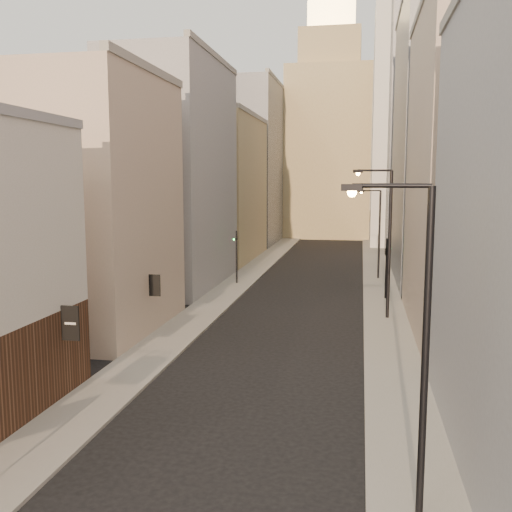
% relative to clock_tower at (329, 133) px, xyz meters
% --- Properties ---
extents(sidewalk_left, '(3.00, 140.00, 0.15)m').
position_rel_clock_tower_xyz_m(sidewalk_left, '(-5.50, -37.00, -17.56)').
color(sidewalk_left, gray).
rests_on(sidewalk_left, ground).
extents(sidewalk_right, '(3.00, 140.00, 0.15)m').
position_rel_clock_tower_xyz_m(sidewalk_right, '(7.50, -37.00, -17.56)').
color(sidewalk_right, gray).
rests_on(sidewalk_right, ground).
extents(left_bldg_beige, '(8.00, 12.00, 16.00)m').
position_rel_clock_tower_xyz_m(left_bldg_beige, '(-11.00, -66.00, -9.63)').
color(left_bldg_beige, tan).
rests_on(left_bldg_beige, ground).
extents(left_bldg_grey, '(8.00, 16.00, 20.00)m').
position_rel_clock_tower_xyz_m(left_bldg_grey, '(-11.00, -50.00, -7.63)').
color(left_bldg_grey, gray).
rests_on(left_bldg_grey, ground).
extents(left_bldg_tan, '(8.00, 18.00, 17.00)m').
position_rel_clock_tower_xyz_m(left_bldg_tan, '(-11.00, -32.00, -9.13)').
color(left_bldg_tan, tan).
rests_on(left_bldg_tan, ground).
extents(left_bldg_wingrid, '(8.00, 20.00, 24.00)m').
position_rel_clock_tower_xyz_m(left_bldg_wingrid, '(-11.00, -12.00, -5.63)').
color(left_bldg_wingrid, gray).
rests_on(left_bldg_wingrid, ground).
extents(right_bldg_beige, '(8.00, 16.00, 20.00)m').
position_rel_clock_tower_xyz_m(right_bldg_beige, '(13.00, -62.00, -7.63)').
color(right_bldg_beige, tan).
rests_on(right_bldg_beige, ground).
extents(right_bldg_wingrid, '(8.00, 20.00, 26.00)m').
position_rel_clock_tower_xyz_m(right_bldg_wingrid, '(13.00, -42.00, -4.63)').
color(right_bldg_wingrid, gray).
rests_on(right_bldg_wingrid, ground).
extents(highrise, '(21.00, 23.00, 51.20)m').
position_rel_clock_tower_xyz_m(highrise, '(19.00, -14.00, 8.02)').
color(highrise, gray).
rests_on(highrise, ground).
extents(clock_tower, '(14.00, 14.00, 44.90)m').
position_rel_clock_tower_xyz_m(clock_tower, '(0.00, 0.00, 0.00)').
color(clock_tower, tan).
rests_on(clock_tower, ground).
extents(white_tower, '(8.00, 8.00, 41.50)m').
position_rel_clock_tower_xyz_m(white_tower, '(11.00, -14.00, 0.97)').
color(white_tower, silver).
rests_on(white_tower, ground).
extents(streetlamp_near, '(2.48, 0.54, 9.50)m').
position_rel_clock_tower_xyz_m(streetlamp_near, '(7.23, -83.95, -12.21)').
color(streetlamp_near, black).
rests_on(streetlamp_near, ground).
extents(streetlamp_mid, '(2.67, 0.81, 10.31)m').
position_rel_clock_tower_xyz_m(streetlamp_mid, '(7.35, -60.07, -11.74)').
color(streetlamp_mid, black).
rests_on(streetlamp_mid, ground).
extents(streetlamp_far, '(2.19, 0.90, 8.67)m').
position_rel_clock_tower_xyz_m(streetlamp_far, '(7.23, -43.76, -12.68)').
color(streetlamp_far, black).
rests_on(streetlamp_far, ground).
extents(traffic_light_left, '(0.56, 0.46, 5.00)m').
position_rel_clock_tower_xyz_m(traffic_light_left, '(-5.53, -48.83, -14.00)').
color(traffic_light_left, black).
rests_on(traffic_light_left, ground).
extents(traffic_light_right, '(0.62, 0.59, 5.00)m').
position_rel_clock_tower_xyz_m(traffic_light_right, '(7.75, -53.37, -13.91)').
color(traffic_light_right, black).
rests_on(traffic_light_right, ground).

